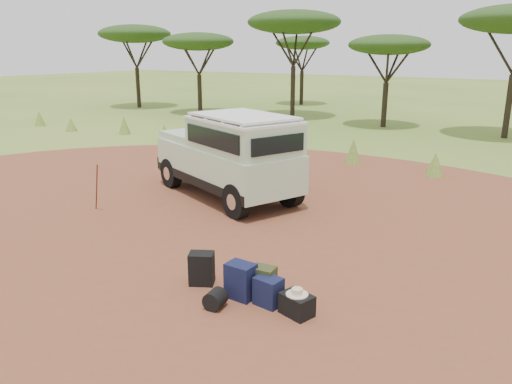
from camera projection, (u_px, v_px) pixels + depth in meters
The scene contains 13 objects.
ground at pixel (204, 236), 11.15m from camera, with size 140.00×140.00×0.00m, color #50792B.
dirt_clearing at pixel (204, 236), 11.15m from camera, with size 23.00×23.00×0.01m, color brown.
grass_fringe at pixel (355, 153), 18.03m from camera, with size 36.60×1.60×0.90m.
acacia_treeline at pixel (452, 32), 25.52m from camera, with size 46.70×13.20×6.26m.
safari_vehicle at pixel (229, 157), 13.76m from camera, with size 5.24×3.63×2.40m.
walking_staff at pixel (97, 187), 12.68m from camera, with size 0.03×0.03×1.37m, color maroon.
backpack_black at pixel (202, 269), 8.80m from camera, with size 0.43×0.32×0.59m, color black.
backpack_navy at pixel (241, 281), 8.30m from camera, with size 0.47×0.34×0.62m, color #131A3C.
backpack_olive at pixel (263, 282), 8.33m from camera, with size 0.39×0.28×0.54m, color #323B1B.
duffel_navy at pixel (268, 291), 8.08m from camera, with size 0.43×0.32×0.48m, color #131A3C.
hard_case at pixel (297, 305), 7.79m from camera, with size 0.50×0.35×0.35m, color black.
stuff_sack at pixel (215, 299), 8.00m from camera, with size 0.31×0.31×0.31m, color black.
safari_hat at pixel (297, 292), 7.73m from camera, with size 0.35×0.35×0.10m.
Camera 1 is at (6.56, -8.22, 4.01)m, focal length 35.00 mm.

